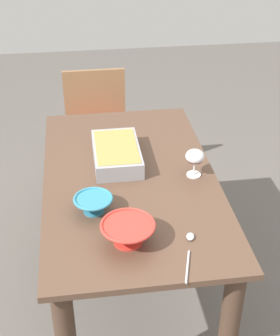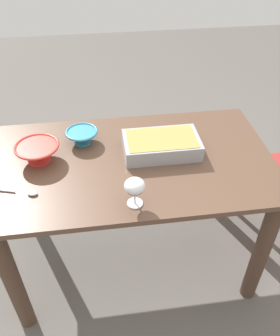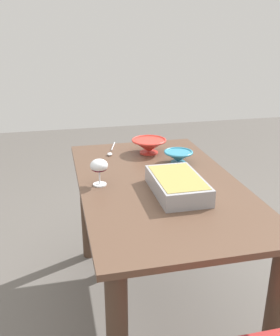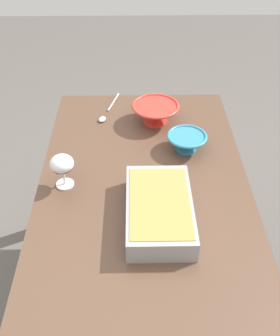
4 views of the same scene
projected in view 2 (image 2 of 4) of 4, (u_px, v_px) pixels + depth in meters
ground_plane at (134, 258)px, 2.16m from camera, size 8.00×8.00×0.00m
dining_table at (133, 186)px, 1.78m from camera, size 1.34×0.77×0.77m
wine_glass at (135, 187)px, 1.39m from camera, size 0.08×0.08×0.13m
casserole_dish at (162, 144)px, 1.69m from camera, size 0.36×0.21×0.08m
mixing_bowl at (38, 152)px, 1.64m from camera, size 0.21×0.21×0.09m
small_bowl at (82, 136)px, 1.75m from camera, size 0.16×0.16×0.07m
serving_spoon at (20, 192)px, 1.49m from camera, size 0.26×0.09×0.01m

